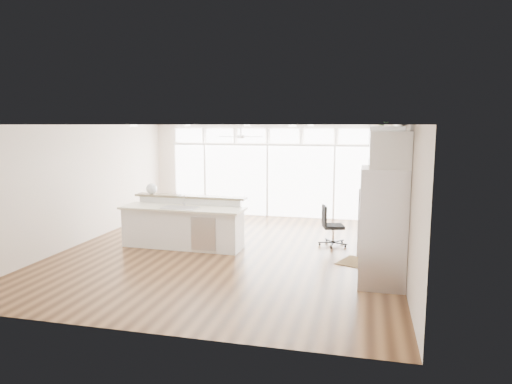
# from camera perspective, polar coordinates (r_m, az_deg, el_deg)

# --- Properties ---
(floor) EXTENTS (7.00, 8.00, 0.02)m
(floor) POSITION_cam_1_polar(r_m,az_deg,el_deg) (9.93, -3.36, -7.44)
(floor) COLOR #432814
(floor) RESTS_ON ground
(ceiling) EXTENTS (7.00, 8.00, 0.02)m
(ceiling) POSITION_cam_1_polar(r_m,az_deg,el_deg) (9.55, -3.50, 8.40)
(ceiling) COLOR white
(ceiling) RESTS_ON wall_back
(wall_back) EXTENTS (7.00, 0.04, 2.70)m
(wall_back) POSITION_cam_1_polar(r_m,az_deg,el_deg) (13.49, 1.52, 2.67)
(wall_back) COLOR silver
(wall_back) RESTS_ON floor
(wall_front) EXTENTS (7.00, 0.04, 2.70)m
(wall_front) POSITION_cam_1_polar(r_m,az_deg,el_deg) (6.00, -14.66, -4.87)
(wall_front) COLOR silver
(wall_front) RESTS_ON floor
(wall_left) EXTENTS (0.04, 8.00, 2.70)m
(wall_left) POSITION_cam_1_polar(r_m,az_deg,el_deg) (11.17, -20.87, 0.92)
(wall_left) COLOR silver
(wall_left) RESTS_ON floor
(wall_right) EXTENTS (0.04, 8.00, 2.70)m
(wall_right) POSITION_cam_1_polar(r_m,az_deg,el_deg) (9.26, 17.77, -0.37)
(wall_right) COLOR silver
(wall_right) RESTS_ON floor
(glass_wall) EXTENTS (5.80, 0.06, 2.08)m
(glass_wall) POSITION_cam_1_polar(r_m,az_deg,el_deg) (13.47, 1.46, 1.37)
(glass_wall) COLOR white
(glass_wall) RESTS_ON wall_back
(transom_row) EXTENTS (5.90, 0.06, 0.40)m
(transom_row) POSITION_cam_1_polar(r_m,az_deg,el_deg) (13.37, 1.49, 7.04)
(transom_row) COLOR white
(transom_row) RESTS_ON wall_back
(desk_window) EXTENTS (0.04, 0.85, 0.85)m
(desk_window) POSITION_cam_1_polar(r_m,az_deg,el_deg) (9.53, 17.45, 1.09)
(desk_window) COLOR white
(desk_window) RESTS_ON wall_right
(ceiling_fan) EXTENTS (1.16, 1.16, 0.32)m
(ceiling_fan) POSITION_cam_1_polar(r_m,az_deg,el_deg) (12.38, -1.91, 7.39)
(ceiling_fan) COLOR silver
(ceiling_fan) RESTS_ON ceiling
(recessed_lights) EXTENTS (3.40, 3.00, 0.02)m
(recessed_lights) POSITION_cam_1_polar(r_m,az_deg,el_deg) (9.74, -3.15, 8.28)
(recessed_lights) COLOR beige
(recessed_lights) RESTS_ON ceiling
(oven_cabinet) EXTENTS (0.64, 1.20, 2.50)m
(oven_cabinet) POSITION_cam_1_polar(r_m,az_deg,el_deg) (11.04, 15.38, 0.56)
(oven_cabinet) COLOR white
(oven_cabinet) RESTS_ON floor
(desk_nook) EXTENTS (0.72, 1.30, 0.76)m
(desk_nook) POSITION_cam_1_polar(r_m,az_deg,el_deg) (9.72, 15.20, -5.70)
(desk_nook) COLOR white
(desk_nook) RESTS_ON floor
(upper_cabinets) EXTENTS (0.64, 1.30, 0.64)m
(upper_cabinets) POSITION_cam_1_polar(r_m,az_deg,el_deg) (9.45, 15.91, 5.97)
(upper_cabinets) COLOR white
(upper_cabinets) RESTS_ON wall_right
(refrigerator) EXTENTS (0.76, 0.90, 2.00)m
(refrigerator) POSITION_cam_1_polar(r_m,az_deg,el_deg) (7.97, 15.55, -4.21)
(refrigerator) COLOR silver
(refrigerator) RESTS_ON floor
(fridge_cabinet) EXTENTS (0.64, 0.90, 0.60)m
(fridge_cabinet) POSITION_cam_1_polar(r_m,az_deg,el_deg) (7.80, 16.36, 5.14)
(fridge_cabinet) COLOR white
(fridge_cabinet) RESTS_ON wall_right
(framed_photos) EXTENTS (0.06, 0.22, 0.80)m
(framed_photos) POSITION_cam_1_polar(r_m,az_deg,el_deg) (10.16, 17.19, 0.68)
(framed_photos) COLOR black
(framed_photos) RESTS_ON wall_right
(kitchen_island) EXTENTS (2.80, 1.13, 1.10)m
(kitchen_island) POSITION_cam_1_polar(r_m,az_deg,el_deg) (10.23, -9.15, -3.83)
(kitchen_island) COLOR white
(kitchen_island) RESTS_ON floor
(rug) EXTENTS (1.20, 1.04, 0.01)m
(rug) POSITION_cam_1_polar(r_m,az_deg,el_deg) (9.27, 13.57, -8.71)
(rug) COLOR #342310
(rug) RESTS_ON floor
(office_chair) EXTENTS (0.57, 0.54, 0.90)m
(office_chair) POSITION_cam_1_polar(r_m,az_deg,el_deg) (10.39, 9.64, -4.20)
(office_chair) COLOR black
(office_chair) RESTS_ON floor
(fishbowl) EXTENTS (0.25, 0.25, 0.25)m
(fishbowl) POSITION_cam_1_polar(r_m,az_deg,el_deg) (10.89, -12.93, 0.41)
(fishbowl) COLOR silver
(fishbowl) RESTS_ON kitchen_island
(monitor) EXTENTS (0.13, 0.51, 0.42)m
(monitor) POSITION_cam_1_polar(r_m,az_deg,el_deg) (9.59, 14.86, -2.26)
(monitor) COLOR black
(monitor) RESTS_ON desk_nook
(keyboard) EXTENTS (0.14, 0.32, 0.02)m
(keyboard) POSITION_cam_1_polar(r_m,az_deg,el_deg) (9.63, 13.80, -3.41)
(keyboard) COLOR silver
(keyboard) RESTS_ON desk_nook
(potted_plant) EXTENTS (0.28, 0.30, 0.21)m
(potted_plant) POSITION_cam_1_polar(r_m,az_deg,el_deg) (10.94, 15.65, 7.61)
(potted_plant) COLOR #284F21
(potted_plant) RESTS_ON oven_cabinet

